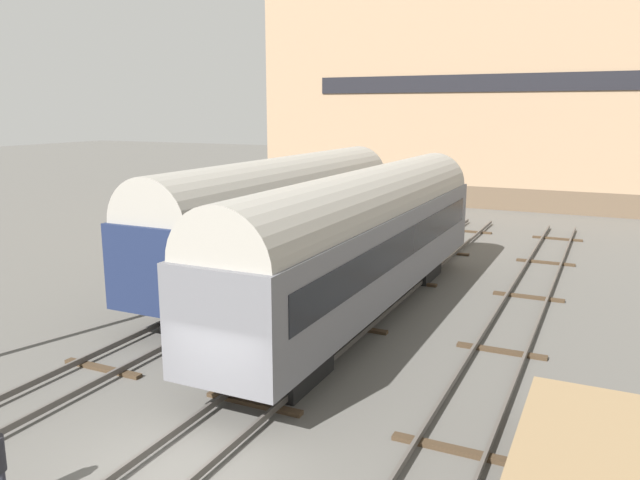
% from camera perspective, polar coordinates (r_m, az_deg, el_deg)
% --- Properties ---
extents(ground_plane, '(200.00, 200.00, 0.00)m').
position_cam_1_polar(ground_plane, '(13.58, -13.08, -19.66)').
color(ground_plane, '#56544F').
extents(track_left, '(2.60, 60.00, 0.26)m').
position_cam_1_polar(track_left, '(16.68, -26.70, -13.88)').
color(track_left, '#4C4742').
rests_on(track_left, ground).
extents(track_middle, '(2.60, 60.00, 0.26)m').
position_cam_1_polar(track_middle, '(13.51, -13.11, -19.15)').
color(track_middle, '#4C4742').
rests_on(track_middle, ground).
extents(train_car_navy, '(3.11, 17.10, 5.13)m').
position_cam_1_polar(train_car_navy, '(25.82, -3.40, 2.63)').
color(train_car_navy, black).
rests_on(train_car_navy, ground).
extents(train_car_grey, '(2.90, 17.68, 5.10)m').
position_cam_1_polar(train_car_grey, '(21.03, 4.17, 0.54)').
color(train_car_grey, black).
rests_on(train_car_grey, ground).
extents(warehouse_building, '(33.66, 10.99, 16.03)m').
position_cam_1_polar(warehouse_building, '(51.35, 15.25, 12.56)').
color(warehouse_building, brown).
rests_on(warehouse_building, ground).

